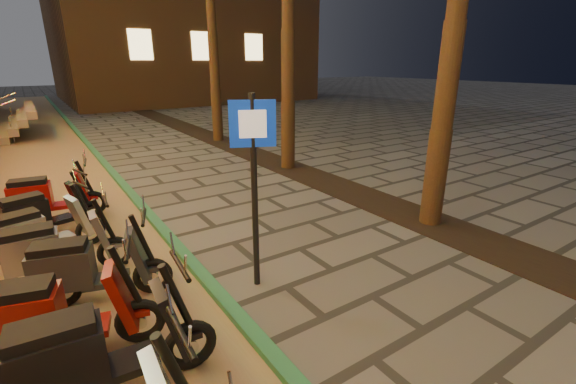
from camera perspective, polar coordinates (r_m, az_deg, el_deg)
ground at (r=4.55m, az=12.56°, el=-22.99°), size 120.00×120.00×0.00m
parking_strip at (r=12.59m, az=-32.82°, el=1.95°), size 3.40×60.00×0.01m
green_curb at (r=12.70m, az=-25.27°, el=3.51°), size 0.18×60.00×0.10m
planting_strip at (r=9.98m, az=6.41°, el=1.21°), size 1.20×40.00×0.02m
pedestrian_sign at (r=4.95m, az=-5.09°, el=3.63°), size 0.54×0.27×2.64m
scooter_6 at (r=4.08m, az=-26.81°, el=-20.54°), size 1.78×0.62×1.25m
scooter_7 at (r=4.79m, az=-31.56°, el=-15.40°), size 1.72×0.86×1.22m
scooter_8 at (r=5.60m, az=-27.80°, el=-9.98°), size 1.65×0.86×1.17m
scooter_9 at (r=6.37m, az=-31.43°, el=-7.31°), size 1.62×0.57×1.14m
scooter_10 at (r=7.12m, az=-33.09°, el=-5.05°), size 1.60×0.81×1.13m
scooter_11 at (r=7.98m, az=-32.67°, el=-2.68°), size 1.59×0.81×1.12m
scooter_12 at (r=8.82m, az=-32.18°, el=-0.62°), size 1.66×0.69×1.17m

